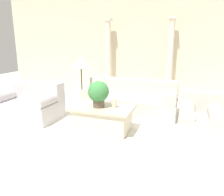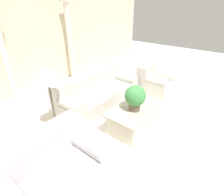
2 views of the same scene
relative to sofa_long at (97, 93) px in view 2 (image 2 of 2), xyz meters
The scene contains 11 objects.
ground_plane 0.89m from the sofa_long, 103.36° to the right, with size 16.00×16.00×0.00m, color silver.
wall_back 2.47m from the sofa_long, 95.20° to the left, with size 10.00×0.06×3.20m.
sofa_long is the anchor object (origin of this frame).
loveseat 2.35m from the sofa_long, 152.39° to the right, with size 1.41×0.90×0.80m.
coffee_table 1.27m from the sofa_long, 100.83° to the right, with size 1.20×0.73×0.48m.
potted_plant 1.38m from the sofa_long, 103.23° to the right, with size 0.40×0.40×0.51m.
pillar_candle 1.24m from the sofa_long, 90.05° to the right, with size 0.10×0.10×0.18m.
floor_lamp 1.53m from the sofa_long, behind, with size 0.43×0.43×1.35m.
column_left 2.34m from the sofa_long, 124.36° to the left, with size 0.24×0.24×2.40m.
column_right 2.13m from the sofa_long, 67.39° to the left, with size 0.24×0.24×2.40m.
armchair 1.75m from the sofa_long, 26.27° to the right, with size 0.77×0.88×0.77m.
Camera 2 is at (-2.63, -1.92, 2.32)m, focal length 28.00 mm.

